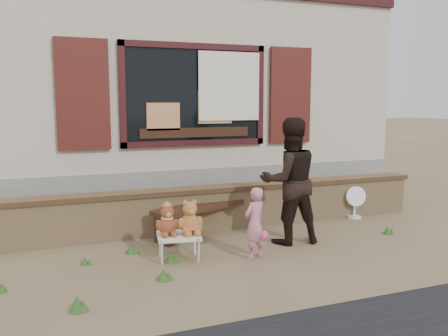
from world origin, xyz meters
name	(u,v)px	position (x,y,z in m)	size (l,w,h in m)	color
ground	(240,247)	(0.00, 0.00, 0.00)	(80.00, 80.00, 0.00)	brown
shopfront	(159,99)	(0.00, 4.49, 2.00)	(8.04, 5.13, 4.00)	#A49684
brick_wall	(215,207)	(0.00, 1.00, 0.34)	(7.10, 0.36, 0.67)	tan
bench	(207,212)	(-0.20, 0.80, 0.33)	(1.79, 1.02, 0.45)	black
folding_chair	(179,237)	(-0.90, -0.17, 0.29)	(0.59, 0.55, 0.32)	white
teddy_bear_left	(167,219)	(-1.04, -0.15, 0.52)	(0.29, 0.25, 0.40)	brown
teddy_bear_right	(190,217)	(-0.76, -0.20, 0.54)	(0.32, 0.28, 0.44)	#9D5C2B
child	(255,223)	(-0.01, -0.48, 0.45)	(0.33, 0.22, 0.90)	pink
adult	(290,181)	(0.72, -0.02, 0.87)	(0.84, 0.66, 1.73)	black
fan_right	(355,202)	(2.43, 0.80, 0.27)	(0.35, 0.23, 0.55)	white
grass_tufts	(145,268)	(-1.39, -0.49, 0.06)	(5.36, 1.70, 0.15)	#305321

